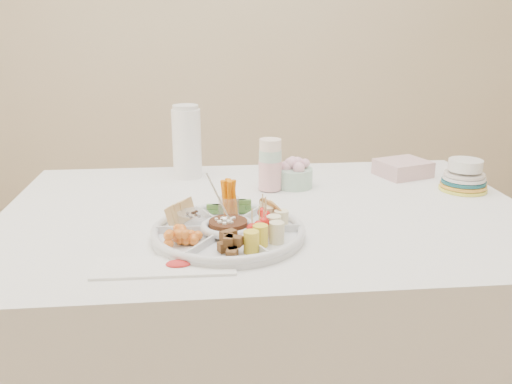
{
  "coord_description": "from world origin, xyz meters",
  "views": [
    {
      "loc": [
        -0.18,
        -1.46,
        1.28
      ],
      "look_at": [
        -0.04,
        -0.1,
        0.84
      ],
      "focal_mm": 38.0,
      "sensor_mm": 36.0,
      "label": 1
    }
  ],
  "objects": [
    {
      "name": "thermos",
      "position": [
        -0.23,
        0.37,
        0.89
      ],
      "size": [
        0.13,
        0.13,
        0.26
      ],
      "primitive_type": "cylinder",
      "rotation": [
        0.0,
        0.0,
        -0.33
      ],
      "color": "white",
      "rests_on": "dining_table"
    },
    {
      "name": "carrot_cucumber",
      "position": [
        -0.11,
        -0.07,
        0.82
      ],
      "size": [
        0.12,
        0.12,
        0.1
      ],
      "primitive_type": null,
      "rotation": [
        0.0,
        0.0,
        -0.07
      ],
      "color": "orange",
      "rests_on": "party_tray"
    },
    {
      "name": "bean_dip",
      "position": [
        -0.12,
        -0.2,
        0.79
      ],
      "size": [
        0.1,
        0.1,
        0.04
      ],
      "primitive_type": "cylinder",
      "rotation": [
        0.0,
        0.0,
        -0.07
      ],
      "color": "black",
      "rests_on": "party_tray"
    },
    {
      "name": "pita_raisins",
      "position": [
        -0.23,
        -0.13,
        0.8
      ],
      "size": [
        0.12,
        0.12,
        0.06
      ],
      "primitive_type": null,
      "rotation": [
        0.0,
        0.0,
        -0.07
      ],
      "color": "tan",
      "rests_on": "party_tray"
    },
    {
      "name": "wall_back",
      "position": [
        0.0,
        2.0,
        1.35
      ],
      "size": [
        4.0,
        0.02,
        2.7
      ],
      "primitive_type": "cube",
      "color": "beige",
      "rests_on": "ground"
    },
    {
      "name": "flower_bowl",
      "position": [
        0.11,
        0.22,
        0.8
      ],
      "size": [
        0.14,
        0.14,
        0.09
      ],
      "primitive_type": "cylinder",
      "rotation": [
        0.0,
        0.0,
        0.15
      ],
      "color": "#80B89F",
      "rests_on": "dining_table"
    },
    {
      "name": "plate_stack",
      "position": [
        0.65,
        0.13,
        0.81
      ],
      "size": [
        0.19,
        0.19,
        0.1
      ],
      "primitive_type": "cylinder",
      "rotation": [
        0.0,
        0.0,
        -0.31
      ],
      "color": "gold",
      "rests_on": "dining_table"
    },
    {
      "name": "party_tray",
      "position": [
        -0.12,
        -0.2,
        0.78
      ],
      "size": [
        0.4,
        0.4,
        0.04
      ],
      "primitive_type": "cylinder",
      "rotation": [
        0.0,
        0.0,
        -0.07
      ],
      "color": "silver",
      "rests_on": "dining_table"
    },
    {
      "name": "cherries",
      "position": [
        -0.24,
        -0.26,
        0.79
      ],
      "size": [
        0.11,
        0.11,
        0.04
      ],
      "primitive_type": null,
      "rotation": [
        0.0,
        0.0,
        -0.07
      ],
      "color": "orange",
      "rests_on": "party_tray"
    },
    {
      "name": "granola_chunks",
      "position": [
        -0.13,
        -0.33,
        0.79
      ],
      "size": [
        0.11,
        0.11,
        0.04
      ],
      "primitive_type": null,
      "rotation": [
        0.0,
        0.0,
        -0.07
      ],
      "color": "brown",
      "rests_on": "party_tray"
    },
    {
      "name": "tortillas",
      "position": [
        -0.01,
        -0.14,
        0.8
      ],
      "size": [
        0.1,
        0.1,
        0.06
      ],
      "primitive_type": null,
      "rotation": [
        0.0,
        0.0,
        -0.07
      ],
      "color": "tan",
      "rests_on": "party_tray"
    },
    {
      "name": "cup_stack",
      "position": [
        0.03,
        0.19,
        0.86
      ],
      "size": [
        0.1,
        0.1,
        0.21
      ],
      "primitive_type": "cylinder",
      "rotation": [
        0.0,
        0.0,
        0.35
      ],
      "color": "#B7DDB2",
      "rests_on": "dining_table"
    },
    {
      "name": "banana_tomato",
      "position": [
        -0.01,
        -0.27,
        0.82
      ],
      "size": [
        0.13,
        0.13,
        0.1
      ],
      "primitive_type": null,
      "rotation": [
        0.0,
        0.0,
        -0.07
      ],
      "color": "#D9C15C",
      "rests_on": "party_tray"
    },
    {
      "name": "napkin_stack",
      "position": [
        0.52,
        0.31,
        0.79
      ],
      "size": [
        0.2,
        0.19,
        0.05
      ],
      "primitive_type": "cube",
      "rotation": [
        0.0,
        0.0,
        0.34
      ],
      "color": "beige",
      "rests_on": "dining_table"
    },
    {
      "name": "placemat",
      "position": [
        -0.27,
        -0.36,
        0.76
      ],
      "size": [
        0.31,
        0.11,
        0.01
      ],
      "primitive_type": "cube",
      "rotation": [
        0.0,
        0.0,
        -0.02
      ],
      "color": "white",
      "rests_on": "dining_table"
    },
    {
      "name": "dining_table",
      "position": [
        0.0,
        0.0,
        0.38
      ],
      "size": [
        1.52,
        1.02,
        0.76
      ],
      "primitive_type": "cube",
      "color": "white",
      "rests_on": "floor"
    }
  ]
}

